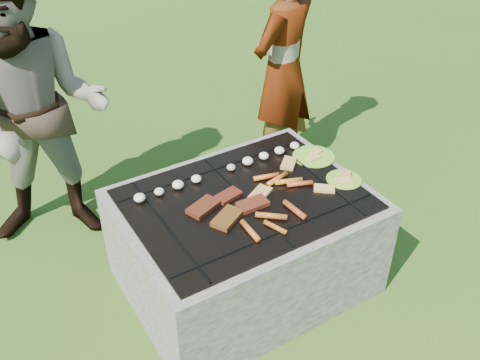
% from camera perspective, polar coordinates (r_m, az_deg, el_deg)
% --- Properties ---
extents(lawn, '(60.00, 60.00, 0.00)m').
position_cam_1_polar(lawn, '(3.23, 0.47, -10.64)').
color(lawn, '#254711').
rests_on(lawn, ground).
extents(fire_pit, '(1.30, 1.00, 0.62)m').
position_cam_1_polar(fire_pit, '(3.03, 0.50, -6.93)').
color(fire_pit, '#A89E95').
rests_on(fire_pit, ground).
extents(mushrooms, '(1.06, 0.06, 0.04)m').
position_cam_1_polar(mushrooms, '(3.00, -1.95, 1.07)').
color(mushrooms, beige).
rests_on(mushrooms, fire_pit).
extents(pork_slabs, '(0.41, 0.30, 0.03)m').
position_cam_1_polar(pork_slabs, '(2.74, -1.44, -2.95)').
color(pork_slabs, maroon).
rests_on(pork_slabs, fire_pit).
extents(sausages, '(0.53, 0.48, 0.03)m').
position_cam_1_polar(sausages, '(2.79, 4.07, -2.11)').
color(sausages, orange).
rests_on(sausages, fire_pit).
extents(bread_on_grate, '(0.46, 0.43, 0.02)m').
position_cam_1_polar(bread_on_grate, '(2.94, 4.80, -0.17)').
color(bread_on_grate, tan).
rests_on(bread_on_grate, fire_pit).
extents(plate_far, '(0.29, 0.29, 0.03)m').
position_cam_1_polar(plate_far, '(3.18, 7.86, 2.45)').
color(plate_far, '#A0CB30').
rests_on(plate_far, fire_pit).
extents(plate_near, '(0.26, 0.26, 0.03)m').
position_cam_1_polar(plate_near, '(3.02, 11.03, 0.03)').
color(plate_near, '#A9D332').
rests_on(plate_near, fire_pit).
extents(cook, '(0.68, 0.57, 1.59)m').
position_cam_1_polar(cook, '(3.81, 4.61, 11.64)').
color(cook, gray).
rests_on(cook, ground).
extents(bystander, '(1.03, 0.93, 1.72)m').
position_cam_1_polar(bystander, '(3.28, -20.77, 6.55)').
color(bystander, '#9F9085').
rests_on(bystander, ground).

